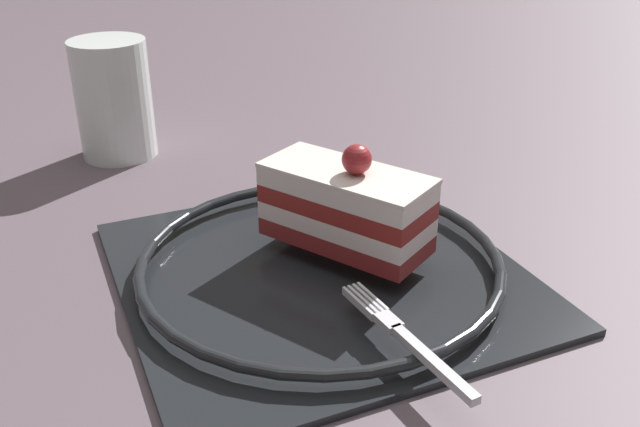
{
  "coord_description": "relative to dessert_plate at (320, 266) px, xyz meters",
  "views": [
    {
      "loc": [
        -0.08,
        -0.42,
        0.25
      ],
      "look_at": [
        0.01,
        -0.03,
        0.05
      ],
      "focal_mm": 39.57,
      "sensor_mm": 36.0,
      "label": 1
    }
  ],
  "objects": [
    {
      "name": "cake_slice",
      "position": [
        0.02,
        0.01,
        0.04
      ],
      "size": [
        0.11,
        0.12,
        0.07
      ],
      "color": "maroon",
      "rests_on": "dessert_plate"
    },
    {
      "name": "ground_plane",
      "position": [
        -0.01,
        0.03,
        -0.01
      ],
      "size": [
        2.4,
        2.4,
        0.0
      ],
      "primitive_type": "plane",
      "color": "#594B54"
    },
    {
      "name": "drink_glass_near",
      "position": [
        -0.14,
        0.25,
        0.04
      ],
      "size": [
        0.07,
        0.07,
        0.11
      ],
      "color": "white",
      "rests_on": "ground_plane"
    },
    {
      "name": "dessert_plate",
      "position": [
        0.0,
        0.0,
        0.0
      ],
      "size": [
        0.3,
        0.3,
        0.02
      ],
      "color": "black",
      "rests_on": "ground_plane"
    },
    {
      "name": "fork",
      "position": [
        0.02,
        -0.1,
        0.01
      ],
      "size": [
        0.04,
        0.11,
        0.0
      ],
      "color": "silver",
      "rests_on": "dessert_plate"
    }
  ]
}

